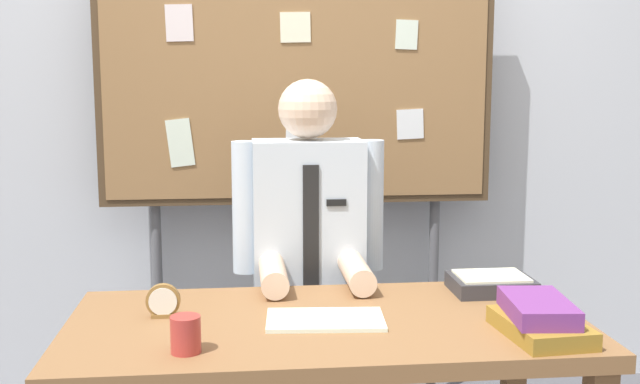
% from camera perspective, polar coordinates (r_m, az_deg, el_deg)
% --- Properties ---
extents(back_wall, '(6.40, 0.08, 2.70)m').
position_cam_1_polar(back_wall, '(3.40, -1.94, 7.22)').
color(back_wall, silver).
rests_on(back_wall, ground_plane).
extents(desk, '(1.50, 0.74, 0.73)m').
position_cam_1_polar(desk, '(2.28, 0.48, -11.85)').
color(desk, brown).
rests_on(desk, ground_plane).
extents(person, '(0.55, 0.56, 1.43)m').
position_cam_1_polar(person, '(2.82, -0.88, -7.14)').
color(person, '#2D2D33').
rests_on(person, ground_plane).
extents(bulletin_board, '(1.65, 0.09, 1.93)m').
position_cam_1_polar(bulletin_board, '(3.19, -1.68, 7.96)').
color(bulletin_board, '#4C3823').
rests_on(bulletin_board, ground_plane).
extents(book_stack, '(0.22, 0.31, 0.10)m').
position_cam_1_polar(book_stack, '(2.19, 16.17, -9.13)').
color(book_stack, olive).
rests_on(book_stack, desk).
extents(open_notebook, '(0.35, 0.22, 0.01)m').
position_cam_1_polar(open_notebook, '(2.22, 0.40, -9.58)').
color(open_notebook, silver).
rests_on(open_notebook, desk).
extents(desk_clock, '(0.10, 0.04, 0.10)m').
position_cam_1_polar(desk_clock, '(2.30, -11.71, -8.13)').
color(desk_clock, olive).
rests_on(desk_clock, desk).
extents(coffee_mug, '(0.08, 0.08, 0.10)m').
position_cam_1_polar(coffee_mug, '(2.00, -10.07, -10.49)').
color(coffee_mug, '#B23833').
rests_on(coffee_mug, desk).
extents(paper_tray, '(0.26, 0.20, 0.06)m').
position_cam_1_polar(paper_tray, '(2.58, 12.73, -6.73)').
color(paper_tray, '#333338').
rests_on(paper_tray, desk).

